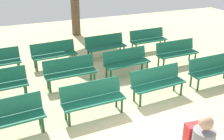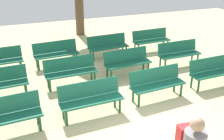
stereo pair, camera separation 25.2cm
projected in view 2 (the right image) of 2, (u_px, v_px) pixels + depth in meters
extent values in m
plane|color=beige|center=(156.00, 139.00, 6.03)|extent=(24.00, 24.00, 0.00)
cube|color=#19664C|center=(6.00, 119.00, 6.00)|extent=(1.63, 0.56, 0.05)
cube|color=#19664C|center=(3.00, 105.00, 6.07)|extent=(1.60, 0.24, 0.40)
cylinder|color=#194C28|center=(40.00, 123.00, 6.23)|extent=(0.06, 0.06, 0.40)
cylinder|color=#194C28|center=(37.00, 116.00, 6.49)|extent=(0.06, 0.06, 0.40)
cube|color=#19664C|center=(92.00, 101.00, 6.72)|extent=(1.62, 0.50, 0.05)
cube|color=#19664C|center=(89.00, 89.00, 6.79)|extent=(1.60, 0.19, 0.40)
cylinder|color=#194C28|center=(67.00, 118.00, 6.43)|extent=(0.06, 0.06, 0.40)
cylinder|color=#194C28|center=(120.00, 106.00, 6.93)|extent=(0.06, 0.06, 0.40)
cylinder|color=#194C28|center=(63.00, 111.00, 6.70)|extent=(0.06, 0.06, 0.40)
cylinder|color=#194C28|center=(115.00, 100.00, 7.20)|extent=(0.06, 0.06, 0.40)
cube|color=#19664C|center=(158.00, 85.00, 7.51)|extent=(1.63, 0.55, 0.05)
cube|color=#19664C|center=(155.00, 75.00, 7.58)|extent=(1.60, 0.24, 0.40)
cylinder|color=#194C28|center=(139.00, 100.00, 7.20)|extent=(0.06, 0.06, 0.40)
cylinder|color=#194C28|center=(181.00, 90.00, 7.74)|extent=(0.06, 0.06, 0.40)
cylinder|color=#194C28|center=(133.00, 95.00, 7.46)|extent=(0.06, 0.06, 0.40)
cylinder|color=#194C28|center=(174.00, 85.00, 8.00)|extent=(0.06, 0.06, 0.40)
cube|color=#19664C|center=(214.00, 73.00, 8.27)|extent=(1.62, 0.50, 0.05)
cube|color=#19664C|center=(211.00, 63.00, 8.34)|extent=(1.60, 0.18, 0.40)
cylinder|color=#194C28|center=(199.00, 86.00, 7.97)|extent=(0.06, 0.06, 0.40)
cylinder|color=#194C28|center=(192.00, 82.00, 8.24)|extent=(0.06, 0.06, 0.40)
cylinder|color=#194C28|center=(26.00, 91.00, 7.71)|extent=(0.06, 0.06, 0.40)
cylinder|color=#194C28|center=(25.00, 86.00, 7.97)|extent=(0.06, 0.06, 0.40)
cube|color=#19664C|center=(71.00, 73.00, 8.28)|extent=(1.62, 0.50, 0.05)
cube|color=#19664C|center=(69.00, 63.00, 8.35)|extent=(1.60, 0.18, 0.40)
cylinder|color=#194C28|center=(50.00, 86.00, 7.99)|extent=(0.06, 0.06, 0.40)
cylinder|color=#194C28|center=(95.00, 78.00, 8.49)|extent=(0.06, 0.06, 0.40)
cylinder|color=#194C28|center=(48.00, 81.00, 8.26)|extent=(0.06, 0.06, 0.40)
cylinder|color=#194C28|center=(91.00, 74.00, 8.76)|extent=(0.06, 0.06, 0.40)
cube|color=#19664C|center=(128.00, 64.00, 8.97)|extent=(1.63, 0.56, 0.05)
cube|color=#19664C|center=(126.00, 55.00, 9.04)|extent=(1.60, 0.25, 0.40)
cylinder|color=#194C28|center=(111.00, 75.00, 8.65)|extent=(0.06, 0.06, 0.40)
cylinder|color=#194C28|center=(148.00, 68.00, 9.20)|extent=(0.06, 0.06, 0.40)
cylinder|color=#194C28|center=(107.00, 72.00, 8.92)|extent=(0.06, 0.06, 0.40)
cylinder|color=#194C28|center=(143.00, 65.00, 9.47)|extent=(0.06, 0.06, 0.40)
cube|color=#19664C|center=(180.00, 55.00, 9.76)|extent=(1.61, 0.48, 0.05)
cube|color=#19664C|center=(177.00, 47.00, 9.83)|extent=(1.60, 0.16, 0.40)
cylinder|color=#194C28|center=(165.00, 65.00, 9.48)|extent=(0.06, 0.06, 0.40)
cylinder|color=#194C28|center=(198.00, 59.00, 9.96)|extent=(0.06, 0.06, 0.40)
cylinder|color=#194C28|center=(160.00, 62.00, 9.75)|extent=(0.06, 0.06, 0.40)
cylinder|color=#194C28|center=(192.00, 56.00, 10.23)|extent=(0.06, 0.06, 0.40)
cylinder|color=#194C28|center=(22.00, 67.00, 9.28)|extent=(0.06, 0.06, 0.40)
cylinder|color=#194C28|center=(20.00, 64.00, 9.55)|extent=(0.06, 0.06, 0.40)
cube|color=#19664C|center=(57.00, 55.00, 9.76)|extent=(1.63, 0.55, 0.05)
cube|color=#19664C|center=(55.00, 47.00, 9.83)|extent=(1.60, 0.24, 0.40)
cylinder|color=#194C28|center=(39.00, 65.00, 9.45)|extent=(0.06, 0.06, 0.40)
cylinder|color=#194C28|center=(77.00, 59.00, 9.99)|extent=(0.06, 0.06, 0.40)
cylinder|color=#194C28|center=(37.00, 62.00, 9.72)|extent=(0.06, 0.06, 0.40)
cylinder|color=#194C28|center=(74.00, 56.00, 10.26)|extent=(0.06, 0.06, 0.40)
cube|color=#19664C|center=(108.00, 47.00, 10.53)|extent=(1.62, 0.54, 0.05)
cube|color=#19664C|center=(106.00, 40.00, 10.59)|extent=(1.60, 0.22, 0.40)
cylinder|color=#194C28|center=(93.00, 57.00, 10.22)|extent=(0.06, 0.06, 0.40)
cylinder|color=#194C28|center=(126.00, 51.00, 10.75)|extent=(0.06, 0.06, 0.40)
cylinder|color=#194C28|center=(90.00, 54.00, 10.49)|extent=(0.06, 0.06, 0.40)
cylinder|color=#194C28|center=(123.00, 49.00, 11.02)|extent=(0.06, 0.06, 0.40)
cube|color=#19664C|center=(152.00, 41.00, 11.27)|extent=(1.62, 0.50, 0.05)
cube|color=#19664C|center=(150.00, 34.00, 11.34)|extent=(1.60, 0.19, 0.40)
cylinder|color=#194C28|center=(139.00, 49.00, 10.97)|extent=(0.06, 0.06, 0.40)
cylinder|color=#194C28|center=(168.00, 45.00, 11.48)|extent=(0.06, 0.06, 0.40)
cylinder|color=#194C28|center=(135.00, 47.00, 11.24)|extent=(0.06, 0.06, 0.40)
cylinder|color=#194C28|center=(163.00, 43.00, 11.75)|extent=(0.06, 0.06, 0.40)
sphere|color=tan|center=(197.00, 124.00, 3.91)|extent=(0.22, 0.22, 0.22)
cube|color=red|center=(186.00, 135.00, 4.30)|extent=(0.30, 0.21, 0.36)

